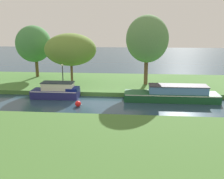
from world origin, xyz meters
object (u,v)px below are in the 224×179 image
object	(u,v)px
lamp_post	(63,73)
channel_buoy	(78,104)
willow_tree_right	(147,39)
navy_narrowboat	(57,91)
mooring_post_near	(158,89)
willow_tree_left	(34,44)
willow_tree_centre	(70,50)
forest_barge	(173,94)

from	to	relation	value
lamp_post	channel_buoy	distance (m)	5.50
willow_tree_right	navy_narrowboat	bearing A→B (deg)	-153.71
navy_narrowboat	mooring_post_near	size ratio (longest dim) A/B	6.06
willow_tree_left	willow_tree_centre	size ratio (longest dim) A/B	1.11
willow_tree_centre	mooring_post_near	bearing A→B (deg)	-20.31
lamp_post	willow_tree_centre	bearing A→B (deg)	84.23
navy_narrowboat	willow_tree_centre	distance (m)	5.70
lamp_post	willow_tree_left	bearing A→B (deg)	133.24
navy_narrowboat	channel_buoy	distance (m)	3.54
forest_barge	willow_tree_centre	world-z (taller)	willow_tree_centre
willow_tree_left	willow_tree_centre	world-z (taller)	willow_tree_left
navy_narrowboat	willow_tree_left	distance (m)	9.48
forest_barge	willow_tree_left	xyz separation A→B (m)	(-15.35, 7.24, 3.83)
forest_barge	willow_tree_right	bearing A→B (deg)	118.31
navy_narrowboat	lamp_post	xyz separation A→B (m)	(0.01, 2.11, 1.35)
forest_barge	lamp_post	world-z (taller)	lamp_post
mooring_post_near	willow_tree_right	bearing A→B (deg)	109.08
forest_barge	navy_narrowboat	bearing A→B (deg)	-180.00
navy_narrowboat	channel_buoy	world-z (taller)	navy_narrowboat
willow_tree_centre	lamp_post	world-z (taller)	willow_tree_centre
forest_barge	navy_narrowboat	world-z (taller)	navy_narrowboat
willow_tree_centre	channel_buoy	bearing A→B (deg)	-72.23
willow_tree_right	mooring_post_near	size ratio (longest dim) A/B	10.06
channel_buoy	forest_barge	bearing A→B (deg)	17.08
forest_barge	channel_buoy	bearing A→B (deg)	-162.92
channel_buoy	mooring_post_near	bearing A→B (deg)	28.40
lamp_post	mooring_post_near	xyz separation A→B (m)	(9.31, -0.89, -1.23)
lamp_post	channel_buoy	size ratio (longest dim) A/B	5.07
navy_narrowboat	willow_tree_centre	world-z (taller)	willow_tree_centre
navy_narrowboat	mooring_post_near	bearing A→B (deg)	7.43
navy_narrowboat	willow_tree_left	world-z (taller)	willow_tree_left
forest_barge	willow_tree_left	bearing A→B (deg)	154.75
forest_barge	channel_buoy	world-z (taller)	forest_barge
willow_tree_centre	lamp_post	xyz separation A→B (m)	(-0.25, -2.46, -2.05)
navy_narrowboat	willow_tree_right	bearing A→B (deg)	26.29
forest_barge	willow_tree_centre	bearing A→B (deg)	156.02
navy_narrowboat	mooring_post_near	distance (m)	9.40
willow_tree_centre	channel_buoy	xyz separation A→B (m)	(2.25, -7.03, -3.79)
willow_tree_centre	channel_buoy	size ratio (longest dim) A/B	11.36
forest_barge	mooring_post_near	distance (m)	1.73
willow_tree_centre	navy_narrowboat	bearing A→B (deg)	-93.28
navy_narrowboat	willow_tree_right	distance (m)	10.33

